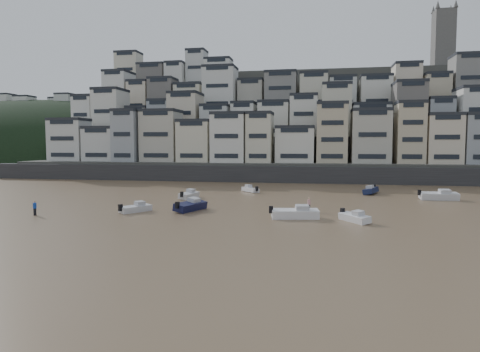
% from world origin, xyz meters
% --- Properties ---
extents(ground, '(400.00, 400.00, 0.00)m').
position_xyz_m(ground, '(0.00, 0.00, 0.00)').
color(ground, brown).
rests_on(ground, ground).
extents(sea_strip, '(340.00, 340.00, 0.00)m').
position_xyz_m(sea_strip, '(-110.00, 145.00, 0.01)').
color(sea_strip, '#404D5B').
rests_on(sea_strip, ground).
extents(harbor_wall, '(140.00, 3.00, 3.50)m').
position_xyz_m(harbor_wall, '(10.00, 65.00, 1.75)').
color(harbor_wall, '#38383A').
rests_on(harbor_wall, ground).
extents(hillside, '(141.04, 66.00, 50.00)m').
position_xyz_m(hillside, '(14.73, 104.84, 13.01)').
color(hillside, '#4C4C47').
rests_on(hillside, ground).
extents(headland, '(216.00, 135.00, 53.33)m').
position_xyz_m(headland, '(-95.00, 135.00, 0.02)').
color(headland, black).
rests_on(headland, ground).
extents(boat_b, '(3.64, 4.44, 1.20)m').
position_xyz_m(boat_b, '(20.66, 20.08, 0.60)').
color(boat_b, white).
rests_on(boat_b, ground).
extents(boat_h, '(3.92, 4.20, 1.18)m').
position_xyz_m(boat_h, '(5.22, 45.94, 0.59)').
color(boat_h, white).
rests_on(boat_h, ground).
extents(boat_c, '(3.59, 5.85, 1.52)m').
position_xyz_m(boat_c, '(1.06, 24.25, 0.76)').
color(boat_c, '#12153A').
rests_on(boat_c, ground).
extents(boat_j, '(3.61, 4.56, 1.22)m').
position_xyz_m(boat_j, '(-5.28, 22.03, 0.61)').
color(boat_j, silver).
rests_on(boat_j, ground).
extents(boat_f, '(2.42, 5.10, 1.34)m').
position_xyz_m(boat_f, '(-2.71, 35.77, 0.67)').
color(boat_f, silver).
rests_on(boat_f, ground).
extents(boat_g, '(6.08, 2.38, 1.62)m').
position_xyz_m(boat_g, '(34.53, 40.71, 0.81)').
color(boat_g, silver).
rests_on(boat_g, ground).
extents(boat_a, '(6.01, 2.90, 1.57)m').
position_xyz_m(boat_a, '(14.28, 20.96, 0.79)').
color(boat_a, white).
rests_on(boat_a, ground).
extents(boat_i, '(3.43, 5.48, 1.42)m').
position_xyz_m(boat_i, '(25.44, 46.71, 0.71)').
color(boat_i, '#151D43').
rests_on(boat_i, ground).
extents(person_blue, '(0.44, 0.44, 1.74)m').
position_xyz_m(person_blue, '(-15.87, 17.58, 0.87)').
color(person_blue, '#1740AC').
rests_on(person_blue, ground).
extents(person_pink, '(0.44, 0.44, 1.74)m').
position_xyz_m(person_pink, '(15.69, 26.36, 0.87)').
color(person_pink, '#C3898C').
rests_on(person_pink, ground).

